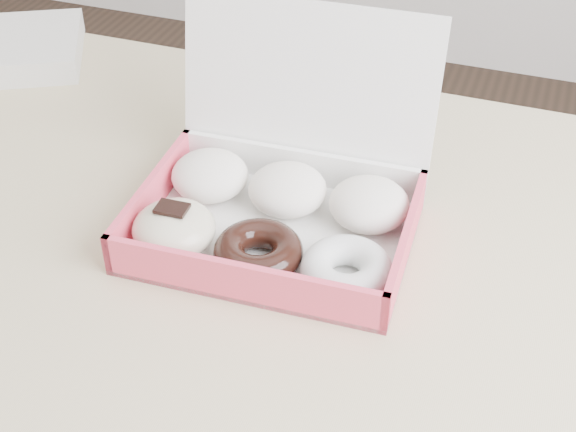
% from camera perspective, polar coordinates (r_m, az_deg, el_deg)
% --- Properties ---
extents(table, '(1.20, 0.80, 0.75)m').
position_cam_1_polar(table, '(1.11, -10.41, -1.69)').
color(table, tan).
rests_on(table, ground).
extents(donut_box, '(0.34, 0.30, 0.24)m').
position_cam_1_polar(donut_box, '(0.96, -0.87, 0.90)').
color(donut_box, white).
rests_on(donut_box, table).
extents(newspapers, '(0.32, 0.30, 0.04)m').
position_cam_1_polar(newspapers, '(1.43, -19.72, 11.09)').
color(newspapers, white).
rests_on(newspapers, table).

